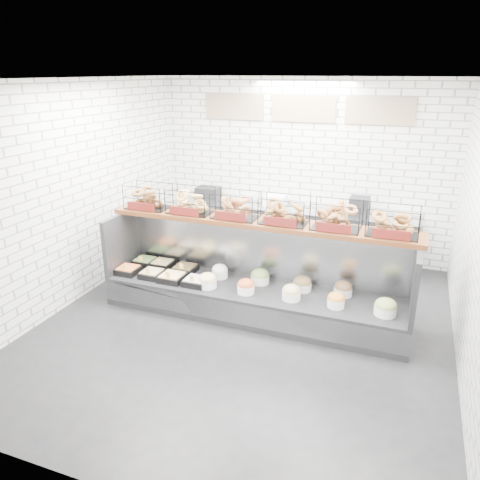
% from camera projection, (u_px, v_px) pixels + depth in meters
% --- Properties ---
extents(ground, '(5.50, 5.50, 0.00)m').
position_uv_depth(ground, '(245.00, 325.00, 6.02)').
color(ground, black).
rests_on(ground, ground).
extents(room_shell, '(5.02, 5.51, 3.01)m').
position_uv_depth(room_shell, '(262.00, 157.00, 5.85)').
color(room_shell, white).
rests_on(room_shell, ground).
extents(display_case, '(4.00, 0.90, 1.20)m').
position_uv_depth(display_case, '(253.00, 290.00, 6.22)').
color(display_case, black).
rests_on(display_case, ground).
extents(bagel_shelf, '(4.10, 0.50, 0.40)m').
position_uv_depth(bagel_shelf, '(260.00, 211.00, 6.00)').
color(bagel_shelf, '#431F0E').
rests_on(bagel_shelf, display_case).
extents(prep_counter, '(4.00, 0.60, 1.20)m').
position_uv_depth(prep_counter, '(293.00, 233.00, 8.00)').
color(prep_counter, '#93969B').
rests_on(prep_counter, ground).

